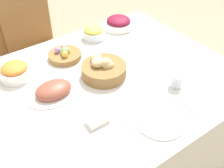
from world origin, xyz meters
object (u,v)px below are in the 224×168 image
object	(u,v)px
ham_platter	(54,91)
carrot_bowl	(15,71)
pineapple_bowl	(94,33)
bread_basket	(103,69)
egg_basket	(65,55)
beet_salad_bowl	(119,23)
knife	(182,109)
drinking_cup	(176,80)
chair_far_center	(38,45)
dinner_plate	(161,121)
butter_dish	(97,120)
fork	(137,135)
spoon	(186,106)

from	to	relation	value
ham_platter	carrot_bowl	distance (m)	0.27
ham_platter	pineapple_bowl	bearing A→B (deg)	36.96
bread_basket	egg_basket	world-z (taller)	bread_basket
egg_basket	beet_salad_bowl	bearing A→B (deg)	12.82
carrot_bowl	knife	xyz separation A→B (m)	(0.57, -0.73, -0.04)
bread_basket	knife	xyz separation A→B (m)	(0.16, -0.46, -0.04)
ham_platter	drinking_cup	world-z (taller)	drinking_cup
chair_far_center	beet_salad_bowl	world-z (taller)	chair_far_center
dinner_plate	carrot_bowl	bearing A→B (deg)	120.38
egg_basket	drinking_cup	size ratio (longest dim) A/B	2.76
bread_basket	butter_dish	bearing A→B (deg)	-129.07
dinner_plate	knife	xyz separation A→B (m)	(0.14, 0.00, -0.00)
egg_basket	beet_salad_bowl	xyz separation A→B (m)	(0.50, 0.11, 0.02)
drinking_cup	fork	bearing A→B (deg)	-159.31
beet_salad_bowl	dinner_plate	size ratio (longest dim) A/B	0.85
carrot_bowl	pineapple_bowl	bearing A→B (deg)	11.46
spoon	drinking_cup	world-z (taller)	drinking_cup
ham_platter	dinner_plate	distance (m)	0.57
fork	spoon	world-z (taller)	same
fork	drinking_cup	xyz separation A→B (m)	(0.39, 0.15, 0.03)
carrot_bowl	drinking_cup	world-z (taller)	carrot_bowl
ham_platter	dinner_plate	xyz separation A→B (m)	(0.32, -0.48, -0.02)
beet_salad_bowl	butter_dish	size ratio (longest dim) A/B	1.93
beet_salad_bowl	dinner_plate	bearing A→B (deg)	-114.88
fork	knife	world-z (taller)	same
ham_platter	beet_salad_bowl	size ratio (longest dim) A/B	1.49
beet_salad_bowl	drinking_cup	world-z (taller)	beet_salad_bowl
egg_basket	spoon	bearing A→B (deg)	-69.34
chair_far_center	pineapple_bowl	size ratio (longest dim) A/B	5.95
ham_platter	bread_basket	bearing A→B (deg)	-3.47
beet_salad_bowl	butter_dish	distance (m)	0.94
spoon	drinking_cup	distance (m)	0.17
knife	butter_dish	distance (m)	0.43
egg_basket	carrot_bowl	size ratio (longest dim) A/B	1.20
dinner_plate	beet_salad_bowl	bearing A→B (deg)	65.12
dinner_plate	ham_platter	bearing A→B (deg)	123.69
pineapple_bowl	fork	distance (m)	0.91
chair_far_center	drinking_cup	size ratio (longest dim) A/B	12.59
chair_far_center	fork	xyz separation A→B (m)	(-0.09, -1.35, 0.23)
carrot_bowl	beet_salad_bowl	world-z (taller)	carrot_bowl
pineapple_bowl	knife	distance (m)	0.85
butter_dish	drinking_cup	bearing A→B (deg)	-2.64
bread_basket	ham_platter	distance (m)	0.31
pineapple_bowl	bread_basket	bearing A→B (deg)	-115.85
pineapple_bowl	butter_dish	world-z (taller)	pineapple_bowl
egg_basket	dinner_plate	bearing A→B (deg)	-81.90
beet_salad_bowl	drinking_cup	distance (m)	0.72
beet_salad_bowl	bread_basket	bearing A→B (deg)	-135.76
egg_basket	pineapple_bowl	size ratio (longest dim) A/B	1.31
carrot_bowl	dinner_plate	world-z (taller)	carrot_bowl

